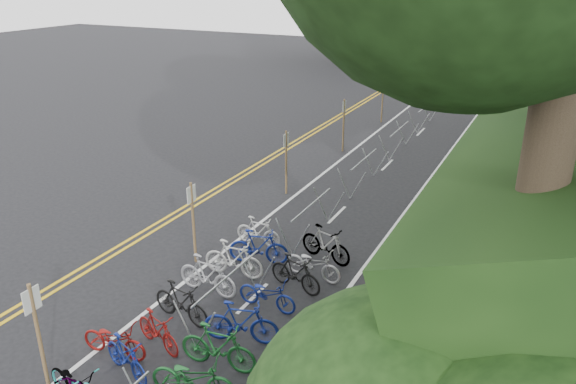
% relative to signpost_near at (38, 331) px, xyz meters
% --- Properties ---
extents(ground, '(120.00, 120.00, 0.00)m').
position_rel_signpost_near_xyz_m(ground, '(-1.02, 0.84, -1.43)').
color(ground, black).
rests_on(ground, ground).
extents(road_markings, '(7.47, 80.00, 0.01)m').
position_rel_signpost_near_xyz_m(road_markings, '(-0.39, 10.94, -1.42)').
color(road_markings, gold).
rests_on(road_markings, ground).
extents(red_curb, '(0.25, 28.00, 0.10)m').
position_rel_signpost_near_xyz_m(red_curb, '(4.68, 12.84, -1.38)').
color(red_curb, maroon).
rests_on(red_curb, ground).
extents(bike_racks_rest, '(1.14, 23.00, 1.17)m').
position_rel_signpost_near_xyz_m(bike_racks_rest, '(1.98, 13.84, -0.57)').
color(bike_racks_rest, '#989A9E').
rests_on(bike_racks_rest, ground).
extents(signpost_near, '(0.08, 0.40, 2.49)m').
position_rel_signpost_near_xyz_m(signpost_near, '(0.00, 0.00, 0.00)').
color(signpost_near, brown).
rests_on(signpost_near, ground).
extents(signposts_rest, '(0.08, 18.40, 2.50)m').
position_rel_signpost_near_xyz_m(signposts_rest, '(-0.42, 14.84, 0.00)').
color(signposts_rest, brown).
rests_on(signposts_rest, ground).
extents(bike_front, '(0.73, 1.67, 0.85)m').
position_rel_signpost_near_xyz_m(bike_front, '(0.50, 1.45, -1.00)').
color(bike_front, maroon).
rests_on(bike_front, ground).
extents(bike_valet, '(3.30, 11.72, 1.09)m').
position_rel_signpost_near_xyz_m(bike_valet, '(1.99, 2.78, -0.93)').
color(bike_valet, maroon).
rests_on(bike_valet, ground).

